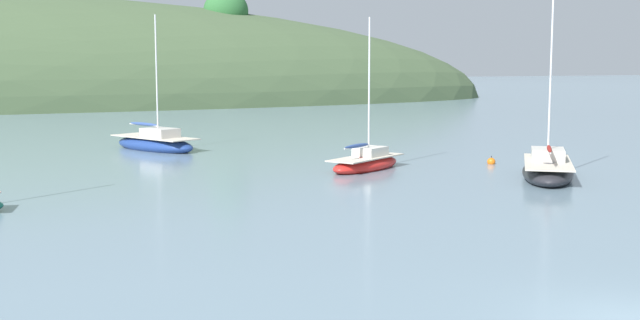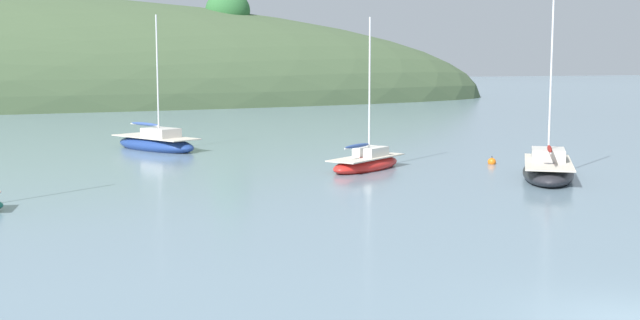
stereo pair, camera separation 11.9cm
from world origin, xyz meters
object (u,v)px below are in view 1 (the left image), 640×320
(sailboat_orange_cutter, at_px, (155,143))
(sailboat_navy_dinghy, at_px, (366,163))
(mooring_buoy_outer, at_px, (491,162))
(sailboat_blue_center, at_px, (548,170))

(sailboat_orange_cutter, xyz_separation_m, sailboat_navy_dinghy, (8.71, -12.68, -0.06))
(sailboat_navy_dinghy, height_order, mooring_buoy_outer, sailboat_navy_dinghy)
(sailboat_blue_center, distance_m, mooring_buoy_outer, 5.55)
(mooring_buoy_outer, bearing_deg, sailboat_blue_center, -93.87)
(sailboat_orange_cutter, height_order, mooring_buoy_outer, sailboat_orange_cutter)
(sailboat_blue_center, height_order, sailboat_orange_cutter, sailboat_blue_center)
(sailboat_orange_cutter, distance_m, sailboat_navy_dinghy, 15.38)
(sailboat_blue_center, bearing_deg, sailboat_orange_cutter, 129.80)
(sailboat_blue_center, bearing_deg, mooring_buoy_outer, 86.13)
(sailboat_blue_center, xyz_separation_m, mooring_buoy_outer, (0.37, 5.53, -0.29))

